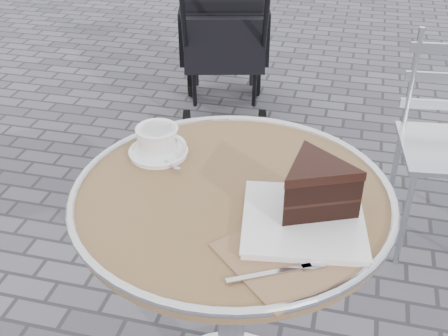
% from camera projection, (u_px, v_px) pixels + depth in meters
% --- Properties ---
extents(cafe_table, '(0.72, 0.72, 0.74)m').
position_uv_depth(cafe_table, '(232.00, 249.00, 1.33)').
color(cafe_table, silver).
rests_on(cafe_table, ground).
extents(cappuccino_set, '(0.15, 0.15, 0.07)m').
position_uv_depth(cappuccino_set, '(158.00, 143.00, 1.36)').
color(cappuccino_set, white).
rests_on(cappuccino_set, cafe_table).
extents(cake_plate_set, '(0.31, 0.39, 0.13)m').
position_uv_depth(cake_plate_set, '(313.00, 195.00, 1.13)').
color(cake_plate_set, '#8C674D').
rests_on(cake_plate_set, cafe_table).
extents(baby_stroller, '(0.62, 0.98, 0.95)m').
position_uv_depth(baby_stroller, '(224.00, 38.00, 2.95)').
color(baby_stroller, black).
rests_on(baby_stroller, ground).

